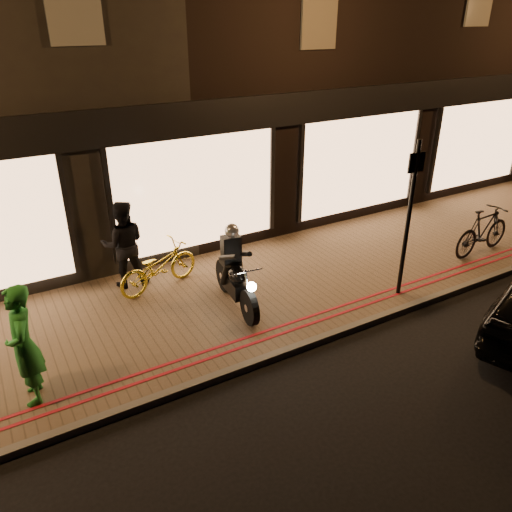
# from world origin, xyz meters

# --- Properties ---
(ground) EXTENTS (90.00, 90.00, 0.00)m
(ground) POSITION_xyz_m (0.00, 0.00, 0.00)
(ground) COLOR black
(ground) RESTS_ON ground
(sidewalk) EXTENTS (50.00, 4.00, 0.12)m
(sidewalk) POSITION_xyz_m (0.00, 2.00, 0.06)
(sidewalk) COLOR brown
(sidewalk) RESTS_ON ground
(kerb_stone) EXTENTS (50.00, 0.14, 0.12)m
(kerb_stone) POSITION_xyz_m (0.00, 0.05, 0.06)
(kerb_stone) COLOR #59544C
(kerb_stone) RESTS_ON ground
(red_kerb_lines) EXTENTS (50.00, 0.26, 0.01)m
(red_kerb_lines) POSITION_xyz_m (0.00, 0.55, 0.12)
(red_kerb_lines) COLOR maroon
(red_kerb_lines) RESTS_ON sidewalk
(building_row) EXTENTS (48.00, 10.11, 8.50)m
(building_row) POSITION_xyz_m (-0.00, 8.99, 4.25)
(building_row) COLOR black
(building_row) RESTS_ON ground
(motorcycle) EXTENTS (0.63, 1.94, 1.59)m
(motorcycle) POSITION_xyz_m (-0.29, 1.69, 0.73)
(motorcycle) COLOR black
(motorcycle) RESTS_ON sidewalk
(sign_post) EXTENTS (0.35, 0.08, 3.00)m
(sign_post) POSITION_xyz_m (2.67, 0.49, 1.80)
(sign_post) COLOR black
(sign_post) RESTS_ON sidewalk
(bicycle_gold) EXTENTS (1.85, 1.04, 0.92)m
(bicycle_gold) POSITION_xyz_m (-1.29, 3.02, 0.58)
(bicycle_gold) COLOR gold
(bicycle_gold) RESTS_ON sidewalk
(bicycle_dark) EXTENTS (1.85, 0.63, 1.09)m
(bicycle_dark) POSITION_xyz_m (5.57, 0.90, 0.67)
(bicycle_dark) COLOR black
(bicycle_dark) RESTS_ON sidewalk
(person_green) EXTENTS (0.48, 0.68, 1.78)m
(person_green) POSITION_xyz_m (-3.93, 0.88, 1.01)
(person_green) COLOR #227F2A
(person_green) RESTS_ON sidewalk
(person_dark) EXTENTS (1.00, 0.86, 1.76)m
(person_dark) POSITION_xyz_m (-1.79, 3.47, 1.00)
(person_dark) COLOR black
(person_dark) RESTS_ON sidewalk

